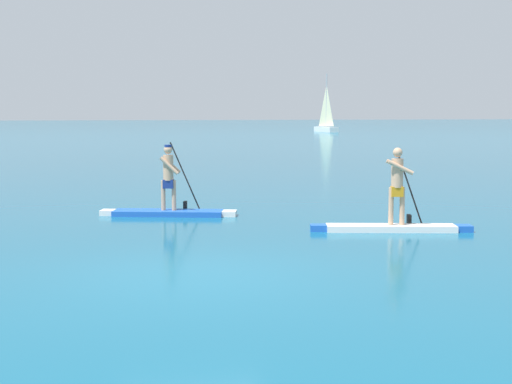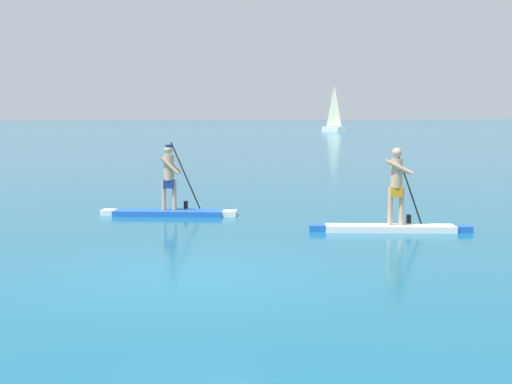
{
  "view_description": "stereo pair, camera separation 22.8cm",
  "coord_description": "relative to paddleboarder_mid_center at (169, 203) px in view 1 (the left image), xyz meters",
  "views": [
    {
      "loc": [
        -1.59,
        -11.67,
        2.62
      ],
      "look_at": [
        2.31,
        5.94,
        0.67
      ],
      "focal_mm": 52.3,
      "sensor_mm": 36.0,
      "label": 1
    },
    {
      "loc": [
        -1.36,
        -11.72,
        2.62
      ],
      "look_at": [
        2.31,
        5.94,
        0.67
      ],
      "focal_mm": 52.3,
      "sensor_mm": 36.0,
      "label": 2
    }
  ],
  "objects": [
    {
      "name": "ground",
      "position": [
        -0.31,
        -7.09,
        -0.31
      ],
      "size": [
        440.0,
        440.0,
        0.0
      ],
      "primitive_type": "plane",
      "color": "#145B7A"
    },
    {
      "name": "paddleboarder_mid_center",
      "position": [
        0.0,
        0.0,
        0.0
      ],
      "size": [
        3.45,
        1.43,
        1.85
      ],
      "rotation": [
        0.0,
        0.0,
        -0.28
      ],
      "color": "blue",
      "rests_on": "ground"
    },
    {
      "name": "paddleboarder_far_right",
      "position": [
        4.57,
        -3.56,
        0.04
      ],
      "size": [
        3.53,
        1.21,
        1.84
      ],
      "rotation": [
        0.0,
        0.0,
        -0.24
      ],
      "color": "white",
      "rests_on": "ground"
    },
    {
      "name": "sailboat_right_horizon",
      "position": [
        27.86,
        73.7,
        0.67
      ],
      "size": [
        1.93,
        4.84,
        7.48
      ],
      "rotation": [
        0.0,
        0.0,
        1.72
      ],
      "color": "white",
      "rests_on": "ground"
    }
  ]
}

